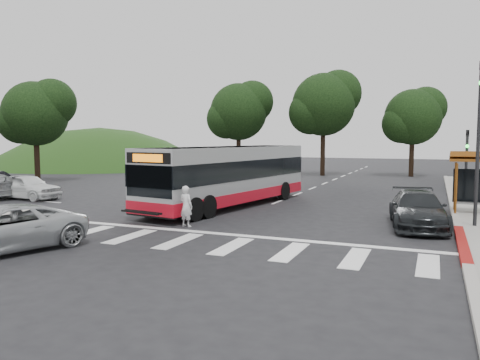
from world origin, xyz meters
The scene contains 15 objects.
ground centered at (0.00, 0.00, 0.00)m, with size 140.00×140.00×0.00m, color black.
curb_east centered at (9.00, 8.00, 0.07)m, with size 0.30×40.00×0.15m, color #9E9991.
curb_east_red centered at (9.00, -2.00, 0.08)m, with size 0.32×6.00×0.15m, color maroon.
hillside_nw centered at (-32.00, 30.00, 0.00)m, with size 44.00×44.00×10.00m, color #213812.
crosswalk_ladder centered at (0.00, -5.00, 0.01)m, with size 18.00×2.60×0.01m, color silver.
traffic_signal_ne_tall centered at (9.60, 1.49, 3.88)m, with size 0.18×0.37×6.50m.
traffic_signal_ne_short centered at (9.60, 8.49, 2.48)m, with size 0.18×0.37×4.00m.
tree_north_a centered at (-1.92, 26.07, 6.92)m, with size 6.60×6.15×10.17m.
tree_north_b centered at (6.07, 28.06, 5.66)m, with size 5.72×5.33×8.43m.
tree_north_c centered at (-9.92, 24.06, 6.29)m, with size 6.16×5.74×9.30m.
tree_west_a centered at (-21.93, 10.06, 5.66)m, with size 5.72×5.33×8.43m.
transit_bus centered at (-1.83, 3.38, 1.56)m, with size 2.62×12.09×3.12m, color #A7A9AB, non-canonical shape.
pedestrian centered at (-1.10, -2.50, 0.83)m, with size 0.60×0.40×1.66m, color white.
dark_sedan centered at (7.50, 0.93, 0.72)m, with size 2.02×4.96×1.44m, color black.
west_car_white centered at (-14.01, 1.50, 0.74)m, with size 1.74×4.33×1.48m, color white.
Camera 1 is at (8.09, -18.83, 3.51)m, focal length 35.00 mm.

